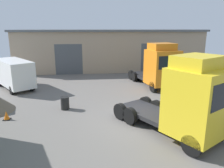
{
  "coord_description": "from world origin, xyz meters",
  "views": [
    {
      "loc": [
        -2.81,
        -12.11,
        5.5
      ],
      "look_at": [
        -1.22,
        2.77,
        1.6
      ],
      "focal_mm": 35.0,
      "sensor_mm": 36.0,
      "label": 1
    }
  ],
  "objects_px": {
    "tractor_unit_orange": "(160,67)",
    "oil_drum": "(65,103)",
    "traffic_cone": "(6,116)",
    "delivery_van_white": "(14,73)",
    "tractor_unit_yellow": "(190,101)"
  },
  "relations": [
    {
      "from": "tractor_unit_orange",
      "to": "oil_drum",
      "type": "distance_m",
      "value": 9.46
    },
    {
      "from": "tractor_unit_orange",
      "to": "traffic_cone",
      "type": "xyz_separation_m",
      "value": [
        -11.52,
        -6.03,
        -1.7
      ]
    },
    {
      "from": "delivery_van_white",
      "to": "oil_drum",
      "type": "distance_m",
      "value": 7.98
    },
    {
      "from": "tractor_unit_yellow",
      "to": "tractor_unit_orange",
      "type": "distance_m",
      "value": 9.62
    },
    {
      "from": "oil_drum",
      "to": "traffic_cone",
      "type": "xyz_separation_m",
      "value": [
        -3.39,
        -1.43,
        -0.19
      ]
    },
    {
      "from": "tractor_unit_yellow",
      "to": "traffic_cone",
      "type": "distance_m",
      "value": 10.66
    },
    {
      "from": "tractor_unit_orange",
      "to": "delivery_van_white",
      "type": "height_order",
      "value": "tractor_unit_orange"
    },
    {
      "from": "tractor_unit_yellow",
      "to": "oil_drum",
      "type": "distance_m",
      "value": 8.31
    },
    {
      "from": "tractor_unit_orange",
      "to": "traffic_cone",
      "type": "distance_m",
      "value": 13.11
    },
    {
      "from": "tractor_unit_yellow",
      "to": "tractor_unit_orange",
      "type": "xyz_separation_m",
      "value": [
        1.59,
        9.48,
        -0.06
      ]
    },
    {
      "from": "delivery_van_white",
      "to": "oil_drum",
      "type": "bearing_deg",
      "value": -174.7
    },
    {
      "from": "tractor_unit_yellow",
      "to": "traffic_cone",
      "type": "bearing_deg",
      "value": -140.28
    },
    {
      "from": "tractor_unit_orange",
      "to": "delivery_van_white",
      "type": "distance_m",
      "value": 13.4
    },
    {
      "from": "tractor_unit_yellow",
      "to": "traffic_cone",
      "type": "xyz_separation_m",
      "value": [
        -9.93,
        3.46,
        -1.76
      ]
    },
    {
      "from": "delivery_van_white",
      "to": "oil_drum",
      "type": "xyz_separation_m",
      "value": [
        5.18,
        -5.99,
        -0.98
      ]
    }
  ]
}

